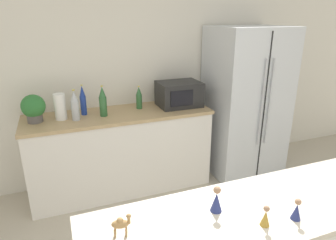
# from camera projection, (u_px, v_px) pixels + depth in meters

# --- Properties ---
(wall_back) EXTENTS (8.00, 0.06, 2.55)m
(wall_back) POSITION_uv_depth(u_px,v_px,m) (134.00, 73.00, 3.50)
(wall_back) COLOR silver
(wall_back) RESTS_ON ground_plane
(back_counter) EXTENTS (1.99, 0.63, 0.92)m
(back_counter) POSITION_uv_depth(u_px,v_px,m) (121.00, 151.00, 3.39)
(back_counter) COLOR silver
(back_counter) RESTS_ON ground_plane
(refrigerator) EXTENTS (0.89, 0.75, 1.80)m
(refrigerator) POSITION_uv_depth(u_px,v_px,m) (245.00, 102.00, 3.70)
(refrigerator) COLOR silver
(refrigerator) RESTS_ON ground_plane
(potted_plant) EXTENTS (0.23, 0.23, 0.28)m
(potted_plant) POSITION_uv_depth(u_px,v_px,m) (33.00, 108.00, 2.92)
(potted_plant) COLOR #595451
(potted_plant) RESTS_ON back_counter
(paper_towel_roll) EXTENTS (0.11, 0.11, 0.27)m
(paper_towel_roll) POSITION_uv_depth(u_px,v_px,m) (60.00, 107.00, 3.00)
(paper_towel_roll) COLOR white
(paper_towel_roll) RESTS_ON back_counter
(microwave) EXTENTS (0.48, 0.37, 0.28)m
(microwave) POSITION_uv_depth(u_px,v_px,m) (179.00, 94.00, 3.45)
(microwave) COLOR black
(microwave) RESTS_ON back_counter
(back_bottle_0) EXTENTS (0.08, 0.08, 0.32)m
(back_bottle_0) POSITION_uv_depth(u_px,v_px,m) (103.00, 102.00, 3.10)
(back_bottle_0) COLOR #2D6033
(back_bottle_0) RESTS_ON back_counter
(back_bottle_1) EXTENTS (0.07, 0.07, 0.26)m
(back_bottle_1) POSITION_uv_depth(u_px,v_px,m) (139.00, 98.00, 3.35)
(back_bottle_1) COLOR #2D6033
(back_bottle_1) RESTS_ON back_counter
(back_bottle_2) EXTENTS (0.06, 0.06, 0.32)m
(back_bottle_2) POSITION_uv_depth(u_px,v_px,m) (83.00, 101.00, 3.13)
(back_bottle_2) COLOR navy
(back_bottle_2) RESTS_ON back_counter
(back_bottle_3) EXTENTS (0.08, 0.08, 0.32)m
(back_bottle_3) POSITION_uv_depth(u_px,v_px,m) (75.00, 106.00, 2.97)
(back_bottle_3) COLOR #B2B7BC
(back_bottle_3) RESTS_ON back_counter
(camel_figurine) EXTENTS (0.10, 0.06, 0.12)m
(camel_figurine) POSITION_uv_depth(u_px,v_px,m) (121.00, 223.00, 1.42)
(camel_figurine) COLOR #A87F4C
(camel_figurine) RESTS_ON bar_counter
(wise_man_figurine_blue) EXTENTS (0.05, 0.05, 0.11)m
(wise_man_figurine_blue) POSITION_uv_depth(u_px,v_px,m) (265.00, 217.00, 1.49)
(wise_man_figurine_blue) COLOR #B28933
(wise_man_figurine_blue) RESTS_ON bar_counter
(wise_man_figurine_crimson) EXTENTS (0.05, 0.05, 0.12)m
(wise_man_figurine_crimson) POSITION_uv_depth(u_px,v_px,m) (297.00, 210.00, 1.54)
(wise_man_figurine_crimson) COLOR navy
(wise_man_figurine_crimson) RESTS_ON bar_counter
(wise_man_figurine_purple) EXTENTS (0.06, 0.06, 0.15)m
(wise_man_figurine_purple) POSITION_uv_depth(u_px,v_px,m) (216.00, 200.00, 1.60)
(wise_man_figurine_purple) COLOR navy
(wise_man_figurine_purple) RESTS_ON bar_counter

